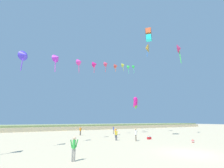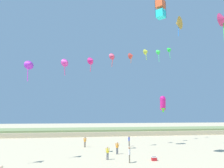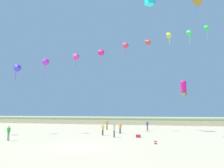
{
  "view_description": "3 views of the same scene",
  "coord_description": "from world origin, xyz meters",
  "px_view_note": "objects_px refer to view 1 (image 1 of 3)",
  "views": [
    {
      "loc": [
        -12.96,
        -9.12,
        2.82
      ],
      "look_at": [
        -0.55,
        13.03,
        9.03
      ],
      "focal_mm": 24.0,
      "sensor_mm": 36.0,
      "label": 1
    },
    {
      "loc": [
        -4.58,
        -13.14,
        5.07
      ],
      "look_at": [
        -0.37,
        12.13,
        9.11
      ],
      "focal_mm": 32.0,
      "sensor_mm": 36.0,
      "label": 2
    },
    {
      "loc": [
        8.85,
        -21.02,
        3.34
      ],
      "look_at": [
        0.39,
        10.03,
        7.03
      ],
      "focal_mm": 38.0,
      "sensor_mm": 36.0,
      "label": 3
    }
  ],
  "objects_px": {
    "large_kite_low_lead": "(149,35)",
    "large_kite_high_solo": "(147,48)",
    "person_near_left": "(116,132)",
    "person_near_right": "(136,134)",
    "person_far_center": "(116,134)",
    "beach_cooler": "(149,138)",
    "large_kite_mid_trail": "(135,102)",
    "large_kite_outer_drift": "(179,49)",
    "person_far_right": "(113,129)",
    "person_far_left": "(80,130)",
    "beach_ball": "(193,141)",
    "person_mid_center": "(74,147)"
  },
  "relations": [
    {
      "from": "large_kite_mid_trail",
      "to": "person_mid_center",
      "type": "bearing_deg",
      "value": -137.94
    },
    {
      "from": "person_far_right",
      "to": "beach_cooler",
      "type": "relative_size",
      "value": 2.86
    },
    {
      "from": "large_kite_low_lead",
      "to": "large_kite_mid_trail",
      "type": "bearing_deg",
      "value": 67.22
    },
    {
      "from": "person_far_left",
      "to": "large_kite_mid_trail",
      "type": "height_order",
      "value": "large_kite_mid_trail"
    },
    {
      "from": "person_near_left",
      "to": "person_far_right",
      "type": "distance_m",
      "value": 7.25
    },
    {
      "from": "beach_cooler",
      "to": "large_kite_high_solo",
      "type": "bearing_deg",
      "value": 44.05
    },
    {
      "from": "beach_cooler",
      "to": "beach_ball",
      "type": "xyz_separation_m",
      "value": [
        2.6,
        -5.45,
        -0.03
      ]
    },
    {
      "from": "person_near_right",
      "to": "person_far_center",
      "type": "distance_m",
      "value": 2.85
    },
    {
      "from": "person_near_right",
      "to": "person_far_center",
      "type": "xyz_separation_m",
      "value": [
        -2.13,
        1.9,
        -0.1
      ]
    },
    {
      "from": "large_kite_high_solo",
      "to": "large_kite_outer_drift",
      "type": "relative_size",
      "value": 0.77
    },
    {
      "from": "person_near_left",
      "to": "large_kite_high_solo",
      "type": "distance_m",
      "value": 23.54
    },
    {
      "from": "large_kite_high_solo",
      "to": "person_near_left",
      "type": "bearing_deg",
      "value": -163.11
    },
    {
      "from": "person_far_left",
      "to": "beach_cooler",
      "type": "xyz_separation_m",
      "value": [
        7.45,
        -11.13,
        -0.73
      ]
    },
    {
      "from": "person_far_right",
      "to": "person_far_left",
      "type": "bearing_deg",
      "value": 178.27
    },
    {
      "from": "person_far_center",
      "to": "person_near_right",
      "type": "bearing_deg",
      "value": -41.76
    },
    {
      "from": "person_far_right",
      "to": "person_far_center",
      "type": "distance_m",
      "value": 10.83
    },
    {
      "from": "large_kite_mid_trail",
      "to": "person_near_right",
      "type": "bearing_deg",
      "value": -128.66
    },
    {
      "from": "beach_cooler",
      "to": "large_kite_outer_drift",
      "type": "bearing_deg",
      "value": 4.25
    },
    {
      "from": "person_far_right",
      "to": "large_kite_low_lead",
      "type": "xyz_separation_m",
      "value": [
        1.83,
        -10.49,
        17.92
      ]
    },
    {
      "from": "person_near_right",
      "to": "large_kite_mid_trail",
      "type": "height_order",
      "value": "large_kite_mid_trail"
    },
    {
      "from": "person_far_right",
      "to": "large_kite_mid_trail",
      "type": "height_order",
      "value": "large_kite_mid_trail"
    },
    {
      "from": "large_kite_low_lead",
      "to": "person_near_left",
      "type": "bearing_deg",
      "value": 141.84
    },
    {
      "from": "large_kite_outer_drift",
      "to": "beach_cooler",
      "type": "bearing_deg",
      "value": -175.75
    },
    {
      "from": "large_kite_mid_trail",
      "to": "person_near_left",
      "type": "bearing_deg",
      "value": -146.32
    },
    {
      "from": "large_kite_mid_trail",
      "to": "beach_ball",
      "type": "bearing_deg",
      "value": -101.95
    },
    {
      "from": "person_mid_center",
      "to": "large_kite_low_lead",
      "type": "xyz_separation_m",
      "value": [
        15.44,
        7.53,
        17.9
      ]
    },
    {
      "from": "person_far_right",
      "to": "large_kite_mid_trail",
      "type": "distance_m",
      "value": 8.74
    },
    {
      "from": "person_near_left",
      "to": "large_kite_outer_drift",
      "type": "height_order",
      "value": "large_kite_outer_drift"
    },
    {
      "from": "person_near_right",
      "to": "beach_cooler",
      "type": "xyz_separation_m",
      "value": [
        3.02,
        0.59,
        -0.75
      ]
    },
    {
      "from": "person_far_center",
      "to": "beach_cooler",
      "type": "distance_m",
      "value": 5.36
    },
    {
      "from": "person_far_center",
      "to": "large_kite_outer_drift",
      "type": "bearing_deg",
      "value": -1.71
    },
    {
      "from": "person_far_right",
      "to": "large_kite_mid_trail",
      "type": "bearing_deg",
      "value": -1.71
    },
    {
      "from": "large_kite_low_lead",
      "to": "large_kite_high_solo",
      "type": "xyz_separation_m",
      "value": [
        6.54,
        7.55,
        2.2
      ]
    },
    {
      "from": "large_kite_low_lead",
      "to": "large_kite_mid_trail",
      "type": "distance_m",
      "value": 16.2
    },
    {
      "from": "person_far_right",
      "to": "person_far_center",
      "type": "bearing_deg",
      "value": -117.62
    },
    {
      "from": "person_near_left",
      "to": "large_kite_mid_trail",
      "type": "height_order",
      "value": "large_kite_mid_trail"
    },
    {
      "from": "person_near_left",
      "to": "large_kite_low_lead",
      "type": "relative_size",
      "value": 0.67
    },
    {
      "from": "person_near_right",
      "to": "person_far_right",
      "type": "bearing_deg",
      "value": 75.88
    },
    {
      "from": "large_kite_mid_trail",
      "to": "large_kite_outer_drift",
      "type": "xyz_separation_m",
      "value": [
        5.12,
        -9.9,
        11.33
      ]
    },
    {
      "from": "person_mid_center",
      "to": "person_far_left",
      "type": "height_order",
      "value": "person_mid_center"
    },
    {
      "from": "large_kite_outer_drift",
      "to": "large_kite_low_lead",
      "type": "bearing_deg",
      "value": -177.53
    },
    {
      "from": "beach_cooler",
      "to": "beach_ball",
      "type": "height_order",
      "value": "beach_cooler"
    },
    {
      "from": "person_far_right",
      "to": "large_kite_low_lead",
      "type": "bearing_deg",
      "value": -80.09
    },
    {
      "from": "person_mid_center",
      "to": "large_kite_low_lead",
      "type": "height_order",
      "value": "large_kite_low_lead"
    },
    {
      "from": "person_far_center",
      "to": "beach_cooler",
      "type": "bearing_deg",
      "value": -14.3
    },
    {
      "from": "beach_cooler",
      "to": "person_mid_center",
      "type": "bearing_deg",
      "value": -152.64
    },
    {
      "from": "large_kite_outer_drift",
      "to": "beach_cooler",
      "type": "distance_m",
      "value": 21.42
    },
    {
      "from": "person_near_right",
      "to": "person_far_center",
      "type": "relative_size",
      "value": 1.12
    },
    {
      "from": "person_mid_center",
      "to": "large_kite_low_lead",
      "type": "distance_m",
      "value": 24.81
    },
    {
      "from": "person_far_right",
      "to": "beach_ball",
      "type": "relative_size",
      "value": 4.56
    }
  ]
}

